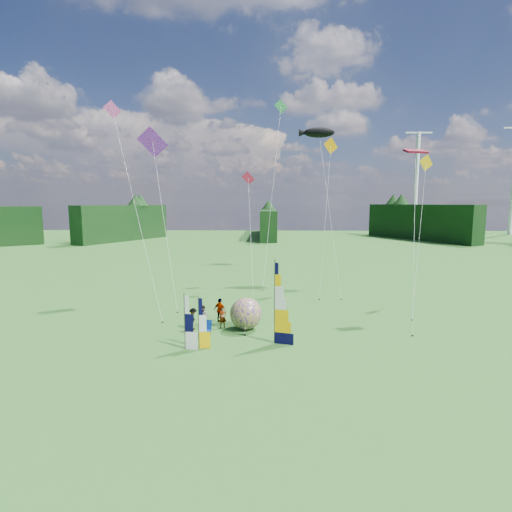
{
  "coord_description": "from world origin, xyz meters",
  "views": [
    {
      "loc": [
        -0.23,
        -22.64,
        9.04
      ],
      "look_at": [
        -1.0,
        4.0,
        5.5
      ],
      "focal_mm": 28.0,
      "sensor_mm": 36.0,
      "label": 1
    }
  ],
  "objects_px": {
    "side_banner_left": "(199,324)",
    "spectator_d": "(220,310)",
    "spectator_a": "(223,317)",
    "spectator_b": "(203,316)",
    "camp_chair": "(206,329)",
    "feather_banner_main": "(275,303)",
    "side_banner_far": "(185,323)",
    "bol_inflatable": "(246,314)",
    "spectator_c": "(193,319)",
    "kite_whale": "(329,197)"
  },
  "relations": [
    {
      "from": "feather_banner_main",
      "to": "spectator_d",
      "type": "relative_size",
      "value": 2.85
    },
    {
      "from": "side_banner_left",
      "to": "spectator_d",
      "type": "distance_m",
      "value": 5.66
    },
    {
      "from": "spectator_b",
      "to": "kite_whale",
      "type": "distance_m",
      "value": 20.69
    },
    {
      "from": "side_banner_left",
      "to": "side_banner_far",
      "type": "xyz_separation_m",
      "value": [
        -0.84,
        -0.17,
        0.1
      ]
    },
    {
      "from": "feather_banner_main",
      "to": "spectator_b",
      "type": "bearing_deg",
      "value": 162.13
    },
    {
      "from": "spectator_c",
      "to": "kite_whale",
      "type": "distance_m",
      "value": 21.44
    },
    {
      "from": "spectator_b",
      "to": "kite_whale",
      "type": "xyz_separation_m",
      "value": [
        11.21,
        14.99,
        8.82
      ]
    },
    {
      "from": "side_banner_left",
      "to": "side_banner_far",
      "type": "relative_size",
      "value": 0.94
    },
    {
      "from": "spectator_a",
      "to": "spectator_c",
      "type": "xyz_separation_m",
      "value": [
        -2.08,
        -0.43,
        0.01
      ]
    },
    {
      "from": "side_banner_far",
      "to": "bol_inflatable",
      "type": "height_order",
      "value": "side_banner_far"
    },
    {
      "from": "feather_banner_main",
      "to": "spectator_d",
      "type": "distance_m",
      "value": 6.3
    },
    {
      "from": "spectator_d",
      "to": "feather_banner_main",
      "type": "bearing_deg",
      "value": 160.06
    },
    {
      "from": "spectator_c",
      "to": "spectator_d",
      "type": "xyz_separation_m",
      "value": [
        1.73,
        1.76,
        0.15
      ]
    },
    {
      "from": "spectator_b",
      "to": "spectator_d",
      "type": "xyz_separation_m",
      "value": [
        1.07,
        1.24,
        0.12
      ]
    },
    {
      "from": "spectator_b",
      "to": "camp_chair",
      "type": "relative_size",
      "value": 1.4
    },
    {
      "from": "spectator_d",
      "to": "side_banner_far",
      "type": "bearing_deg",
      "value": 103.32
    },
    {
      "from": "spectator_a",
      "to": "kite_whale",
      "type": "bearing_deg",
      "value": 32.66
    },
    {
      "from": "feather_banner_main",
      "to": "camp_chair",
      "type": "height_order",
      "value": "feather_banner_main"
    },
    {
      "from": "side_banner_far",
      "to": "kite_whale",
      "type": "relative_size",
      "value": 0.18
    },
    {
      "from": "feather_banner_main",
      "to": "spectator_d",
      "type": "xyz_separation_m",
      "value": [
        -4.06,
        4.49,
        -1.72
      ]
    },
    {
      "from": "spectator_d",
      "to": "camp_chair",
      "type": "relative_size",
      "value": 1.6
    },
    {
      "from": "spectator_c",
      "to": "camp_chair",
      "type": "bearing_deg",
      "value": -151.57
    },
    {
      "from": "side_banner_left",
      "to": "bol_inflatable",
      "type": "height_order",
      "value": "side_banner_left"
    },
    {
      "from": "side_banner_left",
      "to": "spectator_d",
      "type": "height_order",
      "value": "side_banner_left"
    },
    {
      "from": "side_banner_far",
      "to": "spectator_b",
      "type": "height_order",
      "value": "side_banner_far"
    },
    {
      "from": "side_banner_far",
      "to": "side_banner_left",
      "type": "bearing_deg",
      "value": 18.49
    },
    {
      "from": "feather_banner_main",
      "to": "spectator_a",
      "type": "distance_m",
      "value": 5.23
    },
    {
      "from": "spectator_a",
      "to": "camp_chair",
      "type": "bearing_deg",
      "value": -136.65
    },
    {
      "from": "side_banner_left",
      "to": "spectator_c",
      "type": "bearing_deg",
      "value": 101.46
    },
    {
      "from": "side_banner_far",
      "to": "spectator_c",
      "type": "bearing_deg",
      "value": 100.47
    },
    {
      "from": "side_banner_left",
      "to": "camp_chair",
      "type": "relative_size",
      "value": 2.78
    },
    {
      "from": "spectator_b",
      "to": "bol_inflatable",
      "type": "bearing_deg",
      "value": 7.04
    },
    {
      "from": "spectator_a",
      "to": "kite_whale",
      "type": "distance_m",
      "value": 20.04
    },
    {
      "from": "side_banner_left",
      "to": "side_banner_far",
      "type": "distance_m",
      "value": 0.86
    },
    {
      "from": "side_banner_left",
      "to": "camp_chair",
      "type": "height_order",
      "value": "side_banner_left"
    },
    {
      "from": "bol_inflatable",
      "to": "spectator_c",
      "type": "bearing_deg",
      "value": -177.31
    },
    {
      "from": "feather_banner_main",
      "to": "spectator_a",
      "type": "bearing_deg",
      "value": 154.02
    },
    {
      "from": "spectator_a",
      "to": "spectator_b",
      "type": "distance_m",
      "value": 1.43
    },
    {
      "from": "kite_whale",
      "to": "spectator_d",
      "type": "bearing_deg",
      "value": -108.15
    },
    {
      "from": "feather_banner_main",
      "to": "spectator_b",
      "type": "relative_size",
      "value": 3.26
    },
    {
      "from": "side_banner_left",
      "to": "bol_inflatable",
      "type": "distance_m",
      "value": 4.86
    },
    {
      "from": "feather_banner_main",
      "to": "kite_whale",
      "type": "bearing_deg",
      "value": 86.07
    },
    {
      "from": "bol_inflatable",
      "to": "kite_whale",
      "type": "height_order",
      "value": "kite_whale"
    },
    {
      "from": "side_banner_far",
      "to": "camp_chair",
      "type": "distance_m",
      "value": 2.68
    },
    {
      "from": "feather_banner_main",
      "to": "side_banner_left",
      "type": "bearing_deg",
      "value": -152.53
    },
    {
      "from": "bol_inflatable",
      "to": "spectator_d",
      "type": "height_order",
      "value": "bol_inflatable"
    },
    {
      "from": "spectator_b",
      "to": "spectator_c",
      "type": "bearing_deg",
      "value": -128.47
    },
    {
      "from": "spectator_b",
      "to": "camp_chair",
      "type": "height_order",
      "value": "spectator_b"
    },
    {
      "from": "spectator_c",
      "to": "kite_whale",
      "type": "xyz_separation_m",
      "value": [
        11.87,
        15.51,
        8.85
      ]
    },
    {
      "from": "spectator_b",
      "to": "camp_chair",
      "type": "xyz_separation_m",
      "value": [
        0.53,
        -2.28,
        -0.23
      ]
    }
  ]
}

